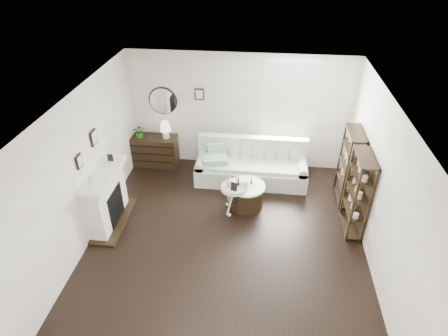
# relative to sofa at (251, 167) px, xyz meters

# --- Properties ---
(room) EXTENTS (5.50, 5.50, 5.50)m
(room) POSITION_rel_sofa_xyz_m (0.39, 0.62, 1.28)
(room) COLOR black
(room) RESTS_ON ground
(fireplace) EXTENTS (0.50, 1.40, 1.84)m
(fireplace) POSITION_rel_sofa_xyz_m (-2.66, -1.78, 0.22)
(fireplace) COLOR white
(fireplace) RESTS_ON ground
(shelf_unit_far) EXTENTS (0.30, 0.80, 1.60)m
(shelf_unit_far) POSITION_rel_sofa_xyz_m (1.99, -0.53, 0.49)
(shelf_unit_far) COLOR black
(shelf_unit_far) RESTS_ON ground
(shelf_unit_near) EXTENTS (0.30, 0.80, 1.60)m
(shelf_unit_near) POSITION_rel_sofa_xyz_m (1.99, -1.43, 0.49)
(shelf_unit_near) COLOR black
(shelf_unit_near) RESTS_ON ground
(sofa) EXTENTS (2.46, 0.85, 0.96)m
(sofa) POSITION_rel_sofa_xyz_m (0.00, 0.00, 0.00)
(sofa) COLOR beige
(sofa) RESTS_ON ground
(quilt) EXTENTS (0.63, 0.55, 0.14)m
(quilt) POSITION_rel_sofa_xyz_m (-0.80, -0.12, 0.25)
(quilt) COLOR #28955F
(quilt) RESTS_ON sofa
(suitcase) EXTENTS (0.59, 0.29, 0.38)m
(suitcase) POSITION_rel_sofa_xyz_m (0.86, 0.01, -0.13)
(suitcase) COLOR brown
(suitcase) RESTS_ON ground
(dresser) EXTENTS (1.11, 0.48, 0.74)m
(dresser) POSITION_rel_sofa_xyz_m (-2.35, 0.39, 0.05)
(dresser) COLOR black
(dresser) RESTS_ON ground
(table_lamp) EXTENTS (0.27, 0.27, 0.41)m
(table_lamp) POSITION_rel_sofa_xyz_m (-2.02, 0.39, 0.63)
(table_lamp) COLOR beige
(table_lamp) RESTS_ON dresser
(potted_plant) EXTENTS (0.30, 0.26, 0.31)m
(potted_plant) POSITION_rel_sofa_xyz_m (-2.63, 0.35, 0.58)
(potted_plant) COLOR #245E1A
(potted_plant) RESTS_ON dresser
(drum_table) EXTENTS (0.74, 0.74, 0.52)m
(drum_table) POSITION_rel_sofa_xyz_m (-0.04, -0.99, -0.06)
(drum_table) COLOR black
(drum_table) RESTS_ON ground
(pedestal_table) EXTENTS (0.50, 0.50, 0.61)m
(pedestal_table) POSITION_rel_sofa_xyz_m (-0.30, -1.18, 0.24)
(pedestal_table) COLOR white
(pedestal_table) RESTS_ON ground
(eiffel_drum) EXTENTS (0.12, 0.12, 0.18)m
(eiffel_drum) POSITION_rel_sofa_xyz_m (0.04, -0.93, 0.29)
(eiffel_drum) COLOR black
(eiffel_drum) RESTS_ON drum_table
(bottle_drum) EXTENTS (0.07, 0.07, 0.32)m
(bottle_drum) POSITION_rel_sofa_xyz_m (-0.23, -1.07, 0.36)
(bottle_drum) COLOR silver
(bottle_drum) RESTS_ON drum_table
(card_frame_drum) EXTENTS (0.15, 0.06, 0.19)m
(card_frame_drum) POSITION_rel_sofa_xyz_m (-0.09, -1.17, 0.30)
(card_frame_drum) COLOR silver
(card_frame_drum) RESTS_ON drum_table
(eiffel_ped) EXTENTS (0.14, 0.14, 0.20)m
(eiffel_ped) POSITION_rel_sofa_xyz_m (-0.20, -1.14, 0.39)
(eiffel_ped) COLOR black
(eiffel_ped) RESTS_ON pedestal_table
(flask_ped) EXTENTS (0.15, 0.15, 0.28)m
(flask_ped) POSITION_rel_sofa_xyz_m (-0.39, -1.16, 0.43)
(flask_ped) COLOR silver
(flask_ped) RESTS_ON pedestal_table
(card_frame_ped) EXTENTS (0.14, 0.09, 0.17)m
(card_frame_ped) POSITION_rel_sofa_xyz_m (-0.28, -1.31, 0.38)
(card_frame_ped) COLOR black
(card_frame_ped) RESTS_ON pedestal_table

